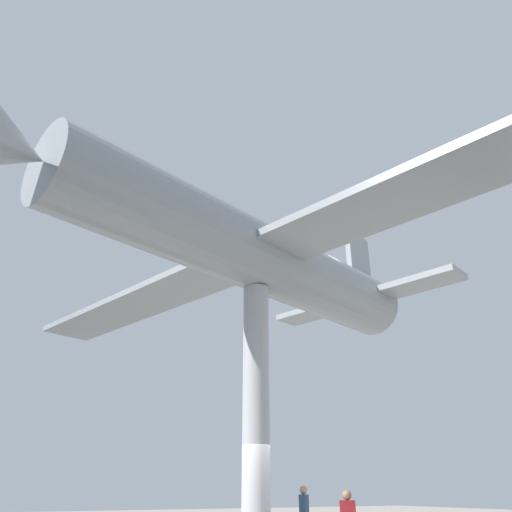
{
  "coord_description": "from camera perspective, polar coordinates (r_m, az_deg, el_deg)",
  "views": [
    {
      "loc": [
        -9.89,
        5.24,
        1.64
      ],
      "look_at": [
        0.0,
        0.0,
        6.9
      ],
      "focal_mm": 35.0,
      "sensor_mm": 36.0,
      "label": 1
    }
  ],
  "objects": [
    {
      "name": "visitor_second",
      "position": [
        18.55,
        5.53,
        -26.97
      ],
      "size": [
        0.42,
        0.45,
        1.77
      ],
      "rotation": [
        0.0,
        0.0,
        5.39
      ],
      "color": "#232328",
      "rests_on": "ground_plane"
    },
    {
      "name": "suspended_airplane",
      "position": [
        12.23,
        -0.75,
        0.4
      ],
      "size": [
        19.18,
        12.78,
        3.19
      ],
      "rotation": [
        0.0,
        0.0,
        0.32
      ],
      "color": "#93999E",
      "rests_on": "support_pylon_central"
    },
    {
      "name": "support_pylon_central",
      "position": [
        11.28,
        0.0,
        -18.14
      ],
      "size": [
        0.59,
        0.59,
        6.04
      ],
      "color": "#B7B7BC",
      "rests_on": "ground_plane"
    }
  ]
}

